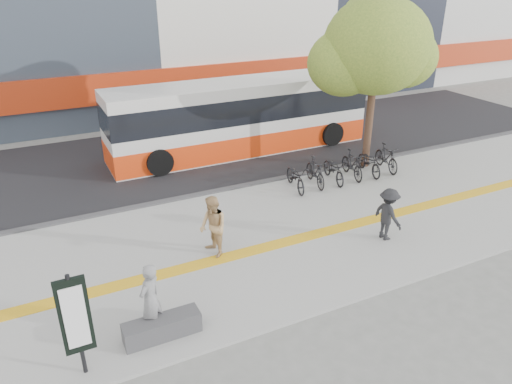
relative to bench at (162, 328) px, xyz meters
name	(u,v)px	position (x,y,z in m)	size (l,w,h in m)	color
ground	(250,277)	(2.60, 1.20, -0.30)	(120.00, 120.00, 0.00)	slate
sidewalk	(227,248)	(2.60, 2.70, -0.27)	(40.00, 7.00, 0.08)	gray
tactile_strip	(234,255)	(2.60, 2.20, -0.22)	(40.00, 0.45, 0.01)	#C89017
street	(154,161)	(2.60, 10.20, -0.28)	(40.00, 8.00, 0.06)	black
curb	(186,198)	(2.60, 6.20, -0.23)	(40.00, 0.25, 0.14)	#3C3C3F
bench	(162,328)	(0.00, 0.00, 0.00)	(1.60, 0.45, 0.45)	#3C3C3F
signboard	(75,318)	(-1.60, -0.31, 1.06)	(0.55, 0.10, 2.20)	black
street_tree	(374,48)	(9.78, 6.02, 4.21)	(4.40, 3.80, 6.31)	#3B251A
bus	(241,119)	(6.24, 9.70, 1.12)	(10.92, 2.59, 2.91)	silver
bicycle_row	(342,167)	(8.21, 5.20, 0.25)	(4.80, 1.79, 1.00)	black
seated_woman	(150,299)	(-0.13, 0.25, 0.59)	(0.60, 0.39, 1.63)	black
pedestrian_tan	(213,227)	(2.14, 2.50, 0.62)	(0.82, 0.64, 1.68)	tan
pedestrian_dark	(388,214)	(6.84, 1.15, 0.54)	(0.99, 0.57, 1.53)	black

